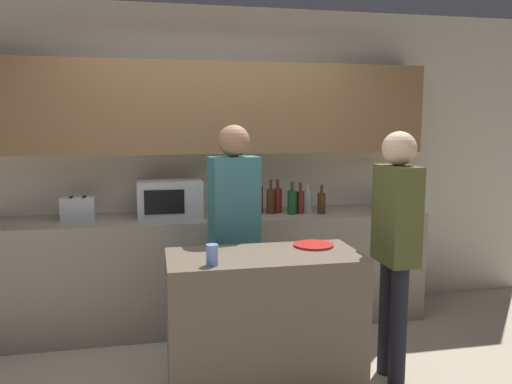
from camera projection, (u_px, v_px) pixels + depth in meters
The scene contains 17 objects.
back_wall at pixel (208, 142), 4.35m from camera, with size 6.40×0.40×2.70m.
back_counter at pixel (213, 270), 4.23m from camera, with size 3.60×0.62×0.94m.
kitchen_island at pixel (264, 325), 3.11m from camera, with size 1.19×0.56×0.91m.
microwave at pixel (170, 198), 4.12m from camera, with size 0.52×0.39×0.30m.
toaster at pixel (78, 208), 3.99m from camera, with size 0.26×0.16×0.18m.
potted_plant at pixel (382, 187), 4.49m from camera, with size 0.14×0.14×0.39m.
bottle_0 at pixel (259, 199), 4.26m from camera, with size 0.07×0.07×0.33m.
bottle_1 at pixel (271, 201), 4.24m from camera, with size 0.07×0.07×0.29m.
bottle_2 at pixel (278, 200), 4.28m from camera, with size 0.07×0.07×0.29m.
bottle_3 at pixel (292, 202), 4.22m from camera, with size 0.08×0.08×0.28m.
bottle_4 at pixel (300, 202), 4.25m from camera, with size 0.07×0.07×0.26m.
bottle_5 at pixel (308, 201), 4.38m from camera, with size 0.07×0.07×0.23m.
bottle_6 at pixel (321, 203), 4.24m from camera, with size 0.07×0.07×0.25m.
plate_on_island at pixel (314, 245), 3.25m from camera, with size 0.26×0.26×0.01m.
cup_0 at pixel (212, 255), 2.80m from camera, with size 0.07×0.07×0.12m.
person_left at pixel (234, 221), 3.54m from camera, with size 0.37×0.25×1.69m.
person_center at pixel (396, 235), 3.22m from camera, with size 0.22×0.34×1.65m.
Camera 1 is at (-0.47, -2.70, 1.70)m, focal length 35.00 mm.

